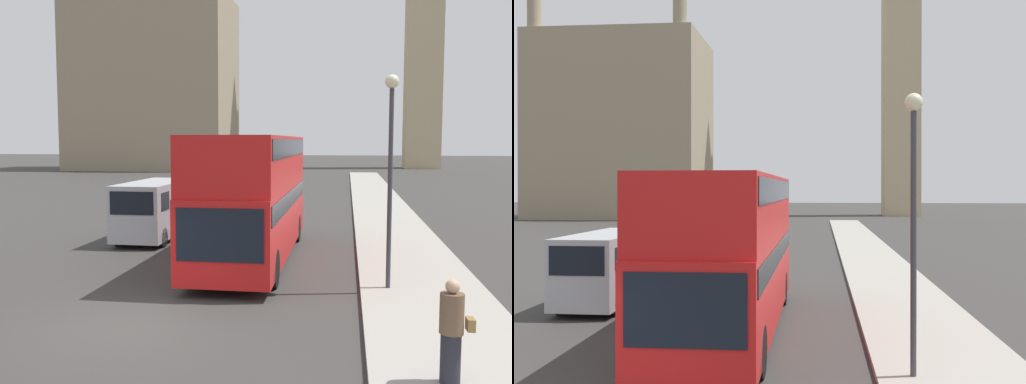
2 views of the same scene
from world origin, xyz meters
The scene contains 4 objects.
building_block_distant centered at (-22.52, 66.71, 12.02)m, with size 21.85×14.34×29.18m.
red_double_decker_bus centered at (1.49, 7.32, 2.35)m, with size 2.59×10.61×4.19m.
white_van centered at (-3.17, 10.61, 1.27)m, with size 1.99×5.27×2.37m.
street_lamp centered at (5.73, 3.56, 3.84)m, with size 0.36×0.36×5.60m.
Camera 2 is at (3.89, -7.90, 3.86)m, focal length 40.00 mm.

